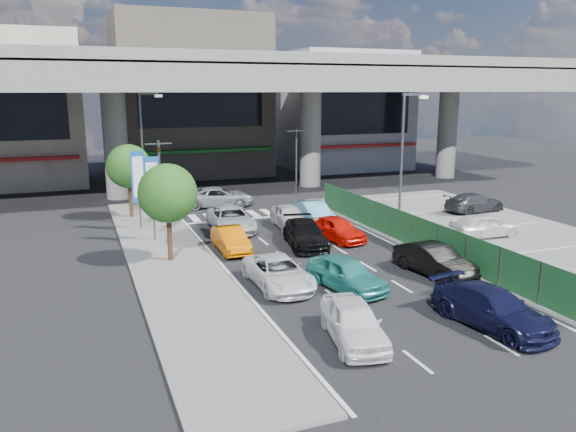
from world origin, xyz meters
name	(u,v)px	position (x,y,z in m)	size (l,w,h in m)	color
ground	(337,270)	(0.00, 0.00, 0.00)	(120.00, 120.00, 0.00)	black
parking_lot	(498,237)	(11.00, 2.00, 0.03)	(12.00, 28.00, 0.06)	#5B5B59
sidewalk_left	(171,261)	(-7.00, 4.00, 0.06)	(4.00, 30.00, 0.12)	#5B5B59
fence_run	(423,236)	(5.30, 1.00, 0.90)	(0.16, 22.00, 1.80)	#1E582B
expressway	(217,82)	(0.00, 22.00, 8.76)	(64.00, 14.00, 10.75)	#60605B
building_west	(8,110)	(-16.00, 31.97, 6.49)	(12.00, 10.90, 13.00)	gray
building_center	(191,97)	(0.00, 32.97, 7.49)	(14.00, 10.90, 15.00)	gray
building_east	(343,111)	(16.00, 31.97, 5.99)	(12.00, 10.90, 12.00)	gray
traffic_light_left	(159,161)	(-6.20, 12.00, 3.94)	(1.60, 1.24, 5.20)	#595B60
traffic_light_right	(296,144)	(5.50, 19.00, 3.94)	(1.60, 1.24, 5.20)	#595B60
street_lamp_right	(405,149)	(7.17, 6.00, 4.77)	(1.65, 0.22, 8.00)	#595B60
street_lamp_left	(144,140)	(-6.33, 18.00, 4.77)	(1.65, 0.22, 8.00)	#595B60
signboard_near	(152,187)	(-7.20, 7.99, 3.06)	(0.80, 0.14, 4.70)	#595B60
signboard_far	(138,179)	(-7.60, 10.99, 3.06)	(0.80, 0.14, 4.70)	#595B60
tree_near	(168,193)	(-7.00, 4.00, 3.39)	(2.80, 2.80, 4.80)	#382314
tree_far	(129,166)	(-7.80, 14.50, 3.39)	(2.80, 2.80, 4.80)	#382314
van_white_back_left	(353,322)	(-2.79, -7.00, 0.69)	(1.63, 4.05, 1.38)	white
minivan_navy_back	(493,308)	(2.33, -7.66, 0.69)	(1.92, 4.73, 1.37)	black
sedan_white_mid_left	(279,273)	(-3.30, -1.14, 0.63)	(2.08, 4.51, 1.25)	white
taxi_teal_mid	(346,274)	(-0.76, -2.44, 0.69)	(1.63, 4.05, 1.38)	teal
hatch_black_mid_right	(435,260)	(3.80, -2.16, 0.69)	(1.45, 4.16, 1.37)	black
taxi_orange_left	(230,239)	(-3.78, 4.83, 0.62)	(1.31, 3.77, 1.24)	#CB5F00
sedan_black_mid	(305,234)	(0.19, 4.33, 0.67)	(1.88, 4.63, 1.34)	black
taxi_orange_right	(337,229)	(2.30, 4.79, 0.67)	(1.57, 3.91, 1.33)	red
wagon_silver_front_left	(231,219)	(-2.61, 9.03, 0.69)	(2.29, 4.97, 1.38)	silver
sedan_white_front_mid	(289,216)	(0.85, 8.47, 0.69)	(1.63, 4.05, 1.38)	silver
kei_truck_front_right	(314,213)	(2.62, 8.81, 0.69)	(1.46, 4.19, 1.38)	#59A6C6
crossing_wagon_silver	(219,197)	(-1.59, 16.16, 0.69)	(2.29, 4.96, 1.38)	gray
parked_sedan_white	(485,225)	(10.25, 2.29, 0.74)	(1.61, 4.00, 1.36)	silver
parked_sedan_dgrey	(475,203)	(14.16, 7.98, 0.69)	(1.78, 4.37, 1.27)	#2D2E32
traffic_cone	(392,225)	(6.11, 5.33, 0.44)	(0.39, 0.39, 0.76)	#DC4F0C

